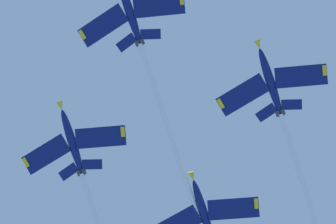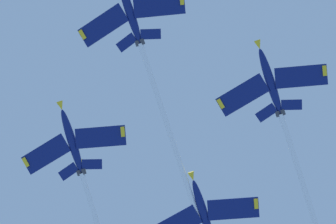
% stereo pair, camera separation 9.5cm
% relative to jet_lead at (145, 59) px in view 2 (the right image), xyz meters
% --- Properties ---
extents(jet_lead, '(23.86, 39.84, 17.74)m').
position_rel_jet_lead_xyz_m(jet_lead, '(0.00, 0.00, 0.00)').
color(jet_lead, navy).
extents(jet_left_wing, '(23.32, 37.92, 18.40)m').
position_rel_jet_lead_xyz_m(jet_left_wing, '(10.69, 24.23, -6.59)').
color(jet_left_wing, navy).
extents(jet_right_wing, '(21.52, 33.54, 16.49)m').
position_rel_jet_lead_xyz_m(jet_right_wing, '(-21.96, 7.00, -6.79)').
color(jet_right_wing, navy).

